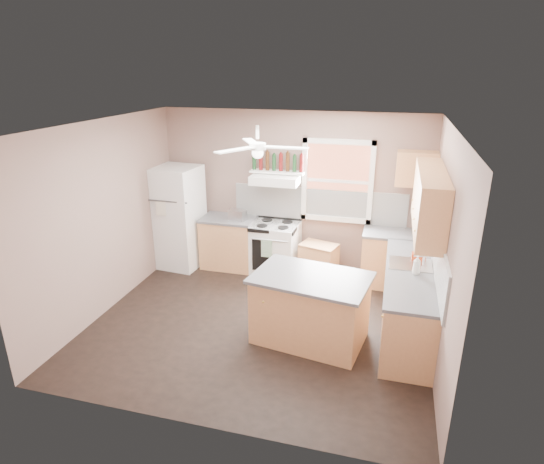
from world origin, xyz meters
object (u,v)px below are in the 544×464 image
(cart, at_px, (318,261))
(toaster, at_px, (237,215))
(refrigerator, at_px, (178,217))
(stove, at_px, (275,248))
(island, at_px, (310,310))

(cart, bearing_deg, toaster, -164.13)
(cart, bearing_deg, refrigerator, -162.13)
(toaster, bearing_deg, refrigerator, -164.29)
(stove, bearing_deg, toaster, -169.96)
(stove, xyz_separation_m, island, (0.97, -1.90, 0.00))
(toaster, height_order, cart, toaster)
(stove, bearing_deg, cart, -0.27)
(toaster, bearing_deg, island, -37.85)
(refrigerator, xyz_separation_m, island, (2.67, -1.74, -0.46))
(refrigerator, relative_size, island, 1.31)
(cart, distance_m, island, 1.85)
(toaster, relative_size, island, 0.21)
(refrigerator, relative_size, cart, 3.03)
(refrigerator, distance_m, cart, 2.55)
(refrigerator, height_order, toaster, refrigerator)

